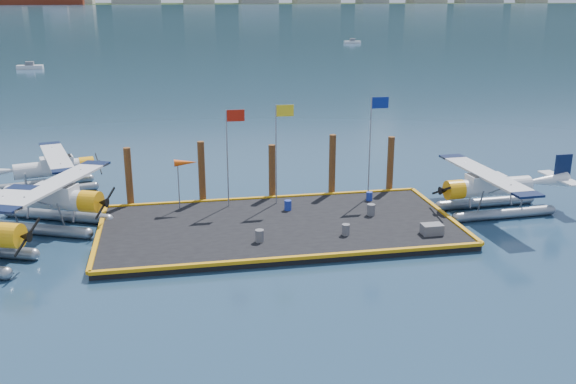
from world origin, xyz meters
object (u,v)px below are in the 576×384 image
piling_3 (332,167)px  seaplane_d (491,190)px  drum_2 (371,210)px  drum_5 (288,205)px  drum_3 (260,236)px  crate (432,229)px  piling_0 (129,179)px  piling_2 (272,174)px  flagpole_blue (373,133)px  seaplane_c (52,171)px  drum_4 (369,196)px  drum_1 (346,230)px  seaplane_b (50,202)px  flagpole_yellow (279,139)px  piling_1 (202,174)px  windsock (186,164)px  piling_4 (390,166)px  flagpole_red (230,143)px

piling_3 → seaplane_d: bearing=-28.4°
drum_2 → drum_5: drum_2 is taller
drum_5 → drum_3: bearing=-116.7°
drum_2 → crate: bearing=-57.6°
piling_0 → piling_2: size_ratio=1.05×
flagpole_blue → seaplane_c: bearing=161.8°
seaplane_d → drum_4: 7.42m
drum_1 → crate: drum_1 is taller
seaplane_b → drum_1: bearing=95.2°
flagpole_yellow → piling_3: (3.80, 1.60, -2.36)m
drum_2 → piling_1: (-9.64, 4.89, 1.36)m
piling_2 → seaplane_b: bearing=-169.5°
drum_5 → windsock: 6.66m
flagpole_yellow → piling_3: bearing=22.8°
drum_2 → piling_2: bearing=136.4°
drum_3 → piling_0: piling_0 is taller
drum_4 → piling_2: size_ratio=0.15×
drum_3 → piling_3: 10.01m
seaplane_d → flagpole_blue: size_ratio=1.50×
flagpole_blue → piling_1: (-10.70, 1.60, -2.59)m
crate → piling_4: 8.65m
flagpole_blue → piling_3: size_ratio=1.51×
drum_3 → piling_3: size_ratio=0.15×
drum_2 → flagpole_yellow: bearing=146.3°
crate → piling_4: size_ratio=0.28×
windsock → piling_3: (9.53, 1.60, -1.08)m
piling_3 → flagpole_blue: bearing=-36.1°
drum_3 → crate: 9.46m
piling_1 → piling_2: size_ratio=1.11×
flagpole_yellow → flagpole_blue: bearing=-0.0°
piling_1 → drum_2: bearing=-26.9°
crate → flagpole_blue: bearing=100.3°
seaplane_d → piling_3: bearing=58.9°
flagpole_yellow → piling_1: (-4.70, 1.60, -2.41)m
drum_3 → drum_4: 9.78m
seaplane_b → flagpole_blue: (19.52, 0.88, 3.09)m
piling_1 → piling_4: piling_1 is taller
drum_4 → piling_3: 3.23m
seaplane_b → seaplane_d: 26.23m
crate → flagpole_yellow: (-7.25, 6.93, 3.83)m
seaplane_d → flagpole_blue: 7.99m
crate → windsock: (-12.98, 6.93, 2.54)m
seaplane_b → crate: 21.67m
flagpole_red → seaplane_d: bearing=-11.5°
drum_3 → windsock: (-3.55, 6.30, 2.50)m
drum_4 → flagpole_red: bearing=176.5°
flagpole_yellow → flagpole_blue: flagpole_blue is taller
piling_3 → piling_4: bearing=0.0°
flagpole_blue → windsock: (-11.72, 0.00, -1.46)m
drum_3 → piling_0: 10.65m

